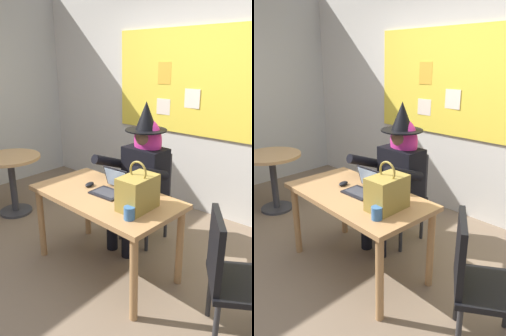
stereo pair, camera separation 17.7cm
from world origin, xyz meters
The scene contains 11 objects.
ground_plane centered at (0.00, 0.00, 0.00)m, with size 24.00×24.00×0.00m, color #75604C.
wall_back_bulletin centered at (0.00, 1.70, 1.43)m, with size 5.35×1.82×2.83m.
desk_main centered at (-0.01, 0.07, 0.63)m, with size 1.33×0.74×0.73m.
chair_at_desk centered at (-0.07, 0.77, 0.52)m, with size 0.43×0.43×0.92m.
person_costumed centered at (-0.07, 0.65, 0.80)m, with size 0.60×0.67×1.43m.
laptop centered at (0.01, 0.13, 0.77)m, with size 0.27×0.26×0.20m.
computer_mouse centered at (-0.23, 0.11, 0.74)m, with size 0.06×0.10×0.03m, color black.
handbag centered at (0.37, 0.04, 0.86)m, with size 0.20×0.30×0.38m.
coffee_mug centered at (0.44, -0.13, 0.77)m, with size 0.08×0.08×0.10m, color #336099.
side_table_round centered at (-1.63, 0.14, 0.53)m, with size 0.70×0.70×0.73m.
chair_extra_corner centered at (1.13, 0.05, 0.51)m, with size 0.58×0.58×0.90m.
Camera 1 is at (1.73, -1.67, 1.79)m, focal length 33.98 mm.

